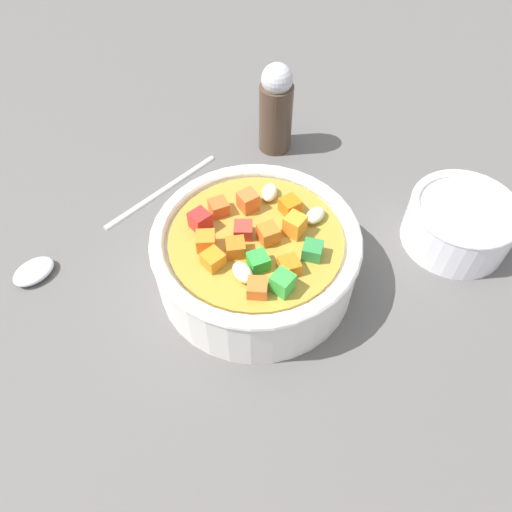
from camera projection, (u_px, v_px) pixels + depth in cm
name	position (u px, v px, depth cm)	size (l,w,h in cm)	color
ground_plane	(256.00, 284.00, 41.29)	(140.00, 140.00, 2.00)	#565451
soup_bowl_main	(256.00, 254.00, 38.05)	(16.34, 16.34, 6.84)	white
spoon	(84.00, 239.00, 42.53)	(12.37, 20.47, 1.03)	silver
side_bowl_small	(459.00, 222.00, 41.29)	(9.21, 9.21, 4.48)	white
pepper_shaker	(276.00, 109.00, 47.61)	(3.40, 3.40, 9.42)	#4C3828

